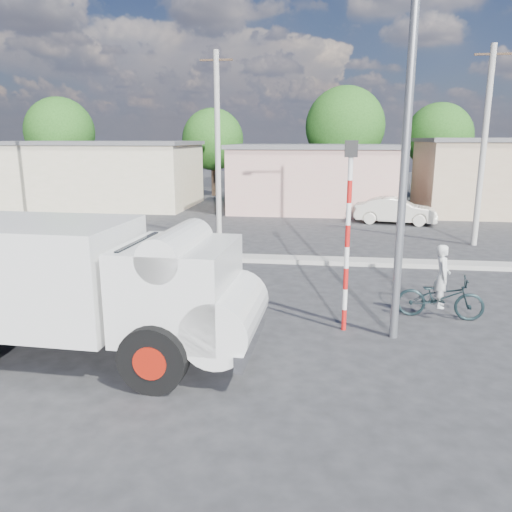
# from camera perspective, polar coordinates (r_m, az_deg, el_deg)

# --- Properties ---
(ground_plane) EXTENTS (120.00, 120.00, 0.00)m
(ground_plane) POSITION_cam_1_polar(r_m,az_deg,el_deg) (11.00, -6.92, -10.38)
(ground_plane) COLOR #252528
(ground_plane) RESTS_ON ground
(median) EXTENTS (40.00, 0.80, 0.16)m
(median) POSITION_cam_1_polar(r_m,az_deg,el_deg) (18.44, -0.70, -0.26)
(median) COLOR #99968E
(median) RESTS_ON ground
(truck) EXTENTS (6.86, 2.95, 2.79)m
(truck) POSITION_cam_1_polar(r_m,az_deg,el_deg) (10.52, -18.42, -3.12)
(truck) COLOR black
(truck) RESTS_ON ground
(bicycle) EXTENTS (2.16, 0.98, 1.09)m
(bicycle) POSITION_cam_1_polar(r_m,az_deg,el_deg) (13.28, 20.31, -4.42)
(bicycle) COLOR black
(bicycle) RESTS_ON ground
(cyclist) EXTENTS (0.45, 0.62, 1.58)m
(cyclist) POSITION_cam_1_polar(r_m,az_deg,el_deg) (13.21, 20.39, -3.42)
(cyclist) COLOR silver
(cyclist) RESTS_ON ground
(car_cream) EXTENTS (4.39, 2.13, 1.39)m
(car_cream) POSITION_cam_1_polar(r_m,az_deg,el_deg) (27.42, 15.66, 5.02)
(car_cream) COLOR beige
(car_cream) RESTS_ON ground
(traffic_pole) EXTENTS (0.28, 0.18, 4.36)m
(traffic_pole) POSITION_cam_1_polar(r_m,az_deg,el_deg) (11.39, 10.49, 3.96)
(traffic_pole) COLOR red
(traffic_pole) RESTS_ON ground
(streetlight) EXTENTS (2.34, 0.22, 9.00)m
(streetlight) POSITION_cam_1_polar(r_m,az_deg,el_deg) (11.05, 16.15, 15.72)
(streetlight) COLOR slate
(streetlight) RESTS_ON ground
(building_row) EXTENTS (37.80, 7.30, 4.44)m
(building_row) POSITION_cam_1_polar(r_m,az_deg,el_deg) (31.85, 5.03, 9.15)
(building_row) COLOR beige
(building_row) RESTS_ON ground
(tree_row) EXTENTS (51.24, 7.43, 8.42)m
(tree_row) POSITION_cam_1_polar(r_m,az_deg,el_deg) (38.57, 15.36, 13.65)
(tree_row) COLOR #38281E
(tree_row) RESTS_ON ground
(utility_poles) EXTENTS (35.40, 0.24, 8.00)m
(utility_poles) POSITION_cam_1_polar(r_m,az_deg,el_deg) (21.74, 9.58, 12.23)
(utility_poles) COLOR #99968E
(utility_poles) RESTS_ON ground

